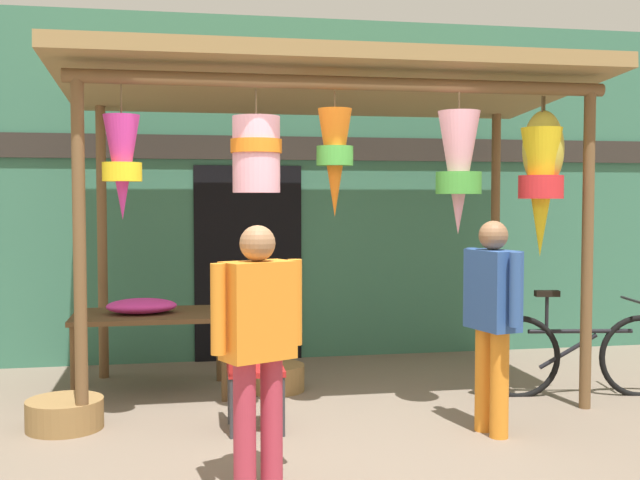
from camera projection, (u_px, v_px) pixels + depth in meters
ground_plane at (314, 431)px, 5.66m from camera, size 30.00×30.00×0.00m
shop_facade at (268, 190)px, 8.24m from camera, size 10.13×0.29×3.52m
market_stall_canopy at (345, 113)px, 6.48m from camera, size 4.35×2.31×2.77m
display_table at (151, 321)px, 6.71m from camera, size 1.29×0.84×0.69m
flower_heap_on_table at (143, 306)px, 6.66m from camera, size 0.59×0.41×0.13m
folding_chair at (245, 361)px, 5.65m from camera, size 0.41×0.41×0.84m
wicker_basket_by_table at (276, 378)px, 6.84m from camera, size 0.50×0.50×0.23m
wicker_basket_spare at (65, 414)px, 5.71m from camera, size 0.55×0.55×0.22m
parked_bicycle at (579, 355)px, 6.65m from camera, size 1.74×0.44×0.92m
customer_foreground at (258, 335)px, 4.51m from camera, size 0.55×0.37×1.52m
shopper_by_bananas at (492, 310)px, 5.54m from camera, size 0.31×0.58×1.51m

